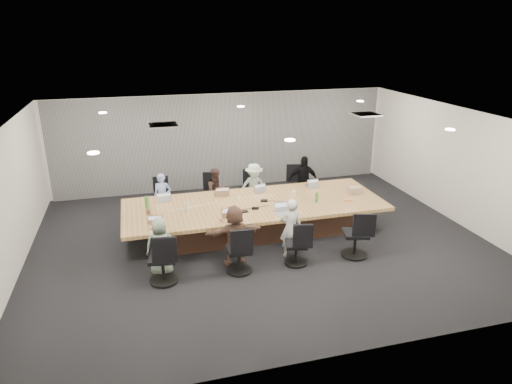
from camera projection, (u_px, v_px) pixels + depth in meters
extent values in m
cube|color=black|center=(261.00, 241.00, 10.38)|extent=(10.00, 8.00, 0.00)
cube|color=white|center=(261.00, 119.00, 9.42)|extent=(10.00, 8.00, 0.00)
cube|color=beige|center=(224.00, 141.00, 13.53)|extent=(10.00, 0.00, 2.80)
cube|color=beige|center=(340.00, 273.00, 6.27)|extent=(10.00, 0.00, 2.80)
cube|color=beige|center=(8.00, 205.00, 8.66)|extent=(0.00, 8.00, 2.80)
cube|color=beige|center=(457.00, 166.00, 11.14)|extent=(0.00, 8.00, 2.80)
cube|color=gray|center=(225.00, 142.00, 13.45)|extent=(9.80, 0.04, 2.80)
cube|color=#482C20|center=(255.00, 219.00, 10.72)|extent=(4.80, 1.40, 0.66)
cube|color=tan|center=(255.00, 205.00, 10.59)|extent=(6.00, 2.20, 0.08)
imported|color=#879FD0|center=(163.00, 197.00, 11.35)|extent=(0.48, 0.36, 1.20)
cube|color=#B2B2B7|center=(164.00, 199.00, 10.80)|extent=(0.35, 0.26, 0.02)
imported|color=#362521|center=(217.00, 192.00, 11.69)|extent=(0.69, 0.59, 1.23)
cube|color=#8C6647|center=(221.00, 194.00, 11.14)|extent=(0.35, 0.25, 0.02)
imported|color=#A0B8A3|center=(254.00, 187.00, 11.92)|extent=(0.84, 0.49, 1.28)
cube|color=#B2B2B7|center=(260.00, 190.00, 11.39)|extent=(0.33, 0.26, 0.02)
imported|color=black|center=(303.00, 181.00, 12.24)|extent=(0.87, 0.52, 1.38)
cube|color=#B2B2B7|center=(311.00, 185.00, 11.73)|extent=(0.30, 0.22, 0.02)
imported|color=gray|center=(161.00, 246.00, 8.84)|extent=(0.62, 0.45, 1.18)
cube|color=#8C6647|center=(158.00, 227.00, 9.29)|extent=(0.36, 0.28, 0.02)
imported|color=brown|center=(235.00, 235.00, 9.20)|extent=(1.19, 0.40, 1.27)
cube|color=#8C6647|center=(229.00, 220.00, 9.66)|extent=(0.40, 0.32, 0.02)
imported|color=#BCBCBC|center=(291.00, 228.00, 9.49)|extent=(0.52, 0.39, 1.29)
cube|color=#B2B2B7|center=(283.00, 214.00, 9.95)|extent=(0.34, 0.26, 0.02)
cylinder|color=#30822F|center=(147.00, 202.00, 10.24)|extent=(0.09, 0.09, 0.28)
cylinder|color=#30822F|center=(316.00, 197.00, 10.59)|extent=(0.08, 0.08, 0.24)
cylinder|color=silver|center=(188.00, 207.00, 10.06)|extent=(0.08, 0.08, 0.21)
cylinder|color=white|center=(239.00, 199.00, 10.73)|extent=(0.09, 0.09, 0.09)
cylinder|color=white|center=(294.00, 193.00, 11.06)|extent=(0.10, 0.10, 0.11)
cylinder|color=brown|center=(148.00, 212.00, 9.93)|extent=(0.09, 0.09, 0.11)
cube|color=black|center=(245.00, 211.00, 10.07)|extent=(0.15, 0.10, 0.03)
cube|color=black|center=(264.00, 201.00, 10.68)|extent=(0.19, 0.15, 0.03)
cube|color=black|center=(255.00, 208.00, 10.20)|extent=(0.17, 0.08, 0.06)
cube|color=tan|center=(354.00, 190.00, 11.19)|extent=(0.31, 0.21, 0.16)
cube|color=orange|center=(349.00, 200.00, 10.71)|extent=(0.22, 0.20, 0.04)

